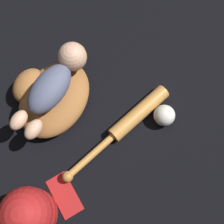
{
  "coord_description": "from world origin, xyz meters",
  "views": [
    {
      "loc": [
        -0.39,
        -0.21,
        1.1
      ],
      "look_at": [
        -0.04,
        -0.19,
        0.07
      ],
      "focal_mm": 50.0,
      "sensor_mm": 36.0,
      "label": 1
    }
  ],
  "objects_px": {
    "baseball": "(164,115)",
    "baseball_cap": "(28,214)",
    "baby_figure": "(54,82)",
    "baseball_bat": "(129,122)",
    "baseball_glove": "(50,96)"
  },
  "relations": [
    {
      "from": "baby_figure",
      "to": "baseball_glove",
      "type": "bearing_deg",
      "value": 119.28
    },
    {
      "from": "baby_figure",
      "to": "baseball",
      "type": "distance_m",
      "value": 0.4
    },
    {
      "from": "baseball_glove",
      "to": "baseball_bat",
      "type": "bearing_deg",
      "value": -104.76
    },
    {
      "from": "baby_figure",
      "to": "baseball_bat",
      "type": "relative_size",
      "value": 0.95
    },
    {
      "from": "baseball",
      "to": "baby_figure",
      "type": "bearing_deg",
      "value": 80.61
    },
    {
      "from": "baseball_bat",
      "to": "baseball_cap",
      "type": "distance_m",
      "value": 0.45
    },
    {
      "from": "baby_figure",
      "to": "baseball_cap",
      "type": "xyz_separation_m",
      "value": [
        -0.43,
        0.05,
        -0.07
      ]
    },
    {
      "from": "baseball_bat",
      "to": "baby_figure",
      "type": "bearing_deg",
      "value": 70.23
    },
    {
      "from": "baseball_bat",
      "to": "baseball_cap",
      "type": "relative_size",
      "value": 1.44
    },
    {
      "from": "baseball_glove",
      "to": "baseball_cap",
      "type": "distance_m",
      "value": 0.41
    },
    {
      "from": "baseball",
      "to": "baseball_cap",
      "type": "bearing_deg",
      "value": 129.76
    },
    {
      "from": "baseball_glove",
      "to": "baseball_bat",
      "type": "xyz_separation_m",
      "value": [
        -0.08,
        -0.29,
        -0.02
      ]
    },
    {
      "from": "baseball_cap",
      "to": "baby_figure",
      "type": "bearing_deg",
      "value": -6.5
    },
    {
      "from": "baseball_glove",
      "to": "baseball_bat",
      "type": "relative_size",
      "value": 1.02
    },
    {
      "from": "baby_figure",
      "to": "baseball_bat",
      "type": "xyz_separation_m",
      "value": [
        -0.09,
        -0.26,
        -0.11
      ]
    }
  ]
}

